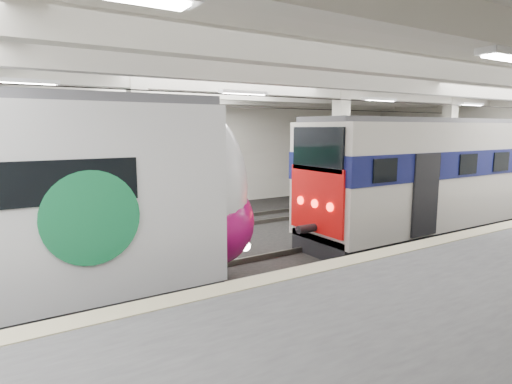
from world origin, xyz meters
TOP-DOWN VIEW (x-y plane):
  - station_hall at (0.00, -1.74)m, footprint 36.00×24.00m
  - older_rer at (7.52, 0.00)m, footprint 12.62×2.79m

SIDE VIEW (x-z plane):
  - older_rer at x=7.52m, z-range 0.10..4.30m
  - station_hall at x=0.00m, z-range 0.37..6.12m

